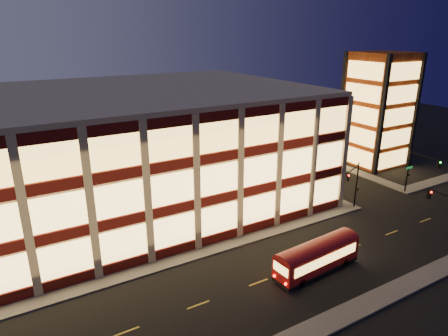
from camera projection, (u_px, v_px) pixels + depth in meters
ground at (188, 263)px, 38.31m from camera, size 200.00×200.00×0.00m
sidewalk_office_south at (155, 266)px, 37.66m from camera, size 54.00×2.00×0.15m
sidewalk_office_east at (272, 171)px, 63.18m from camera, size 2.00×30.00×0.15m
sidewalk_tower_south at (432, 182)px, 58.36m from camera, size 14.00×2.00×0.15m
sidewalk_tower_west at (324, 160)px, 68.48m from camera, size 2.00×30.00×0.15m
office_building at (104, 152)px, 48.29m from camera, size 50.45×30.45×14.50m
stair_tower at (378, 110)px, 64.32m from camera, size 8.60×8.60×18.00m
traffic_signal_far at (353, 180)px, 47.85m from camera, size 3.79×1.87×6.00m
traffic_signal_right at (419, 167)px, 52.59m from camera, size 1.20×4.37×6.00m
trolley_bus at (317, 255)px, 36.50m from camera, size 9.08×2.90×3.03m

